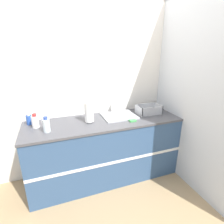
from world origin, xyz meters
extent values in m
plane|color=tan|center=(0.00, 0.00, 0.00)|extent=(12.00, 12.00, 0.00)
cube|color=silver|center=(0.00, 0.70, 1.30)|extent=(4.52, 0.06, 2.60)
cube|color=silver|center=(1.09, 0.33, 1.30)|extent=(0.06, 2.67, 2.60)
cube|color=#33517A|center=(0.00, 0.33, 0.44)|extent=(2.12, 0.67, 0.89)
cube|color=white|center=(0.00, 0.00, 0.44)|extent=(2.12, 0.01, 0.04)
cube|color=#4C4C51|center=(0.00, 0.33, 0.90)|extent=(2.14, 0.69, 0.03)
cube|color=silver|center=(0.25, 0.40, 0.93)|extent=(0.48, 0.40, 0.02)
cylinder|color=silver|center=(0.25, 0.58, 1.03)|extent=(0.02, 0.02, 0.19)
cylinder|color=silver|center=(0.25, 0.51, 1.13)|extent=(0.02, 0.15, 0.02)
cylinder|color=#4C4C51|center=(-0.21, 0.34, 0.92)|extent=(0.09, 0.09, 0.01)
cylinder|color=white|center=(-0.21, 0.34, 1.06)|extent=(0.12, 0.12, 0.27)
cube|color=#B7BABF|center=(0.72, 0.37, 0.92)|extent=(0.36, 0.23, 0.01)
cube|color=#B7BABF|center=(0.72, 0.27, 0.99)|extent=(0.36, 0.01, 0.12)
cube|color=#B7BABF|center=(0.72, 0.48, 0.99)|extent=(0.36, 0.01, 0.12)
cube|color=#B7BABF|center=(0.55, 0.37, 0.99)|extent=(0.01, 0.23, 0.12)
cube|color=#B7BABF|center=(0.90, 0.37, 0.99)|extent=(0.01, 0.23, 0.12)
cylinder|color=#2D56B7|center=(-0.96, 0.53, 0.98)|extent=(0.07, 0.07, 0.12)
cylinder|color=silver|center=(-0.96, 0.53, 1.06)|extent=(0.04, 0.04, 0.03)
cylinder|color=white|center=(-0.88, 0.40, 0.99)|extent=(0.09, 0.09, 0.15)
cylinder|color=red|center=(-0.88, 0.40, 1.08)|extent=(0.05, 0.05, 0.03)
cylinder|color=silver|center=(-0.75, 0.22, 1.00)|extent=(0.08, 0.08, 0.15)
cylinder|color=#334C9E|center=(-0.75, 0.22, 1.09)|extent=(0.05, 0.05, 0.03)
cube|color=#4CB259|center=(0.35, 0.16, 0.93)|extent=(0.09, 0.06, 0.02)
camera|label=1|loc=(-0.68, -1.82, 1.82)|focal=28.00mm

